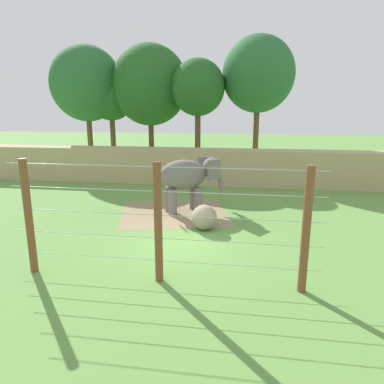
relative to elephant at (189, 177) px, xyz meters
name	(u,v)px	position (x,y,z in m)	size (l,w,h in m)	color
ground_plane	(179,244)	(0.32, -4.36, -1.77)	(120.00, 120.00, 0.00)	#609342
dirt_patch	(174,213)	(-0.66, -0.37, -1.76)	(5.08, 4.74, 0.01)	#937F5B
embankment_wall	(209,167)	(0.32, 6.73, -0.58)	(36.00, 1.80, 2.37)	tan
elephant	(189,177)	(0.00, 0.00, 0.00)	(3.29, 2.44, 2.67)	slate
enrichment_ball	(204,217)	(1.08, -2.55, -1.23)	(1.08, 1.08, 1.08)	gray
cable_fence	(159,223)	(0.31, -7.25, 0.04)	(9.17, 0.24, 3.59)	brown
tree_far_left	(111,95)	(-8.59, 12.27, 4.37)	(4.10, 4.10, 8.33)	brown
tree_left_of_centre	(198,88)	(-1.06, 10.94, 4.78)	(4.10, 4.10, 8.75)	brown
tree_behind_wall	(258,75)	(3.47, 11.97, 5.79)	(5.52, 5.52, 10.48)	brown
tree_right_of_centre	(86,84)	(-10.42, 11.69, 5.23)	(5.82, 5.82, 10.07)	brown
tree_far_right	(150,85)	(-5.21, 12.29, 5.10)	(6.21, 6.21, 10.14)	brown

